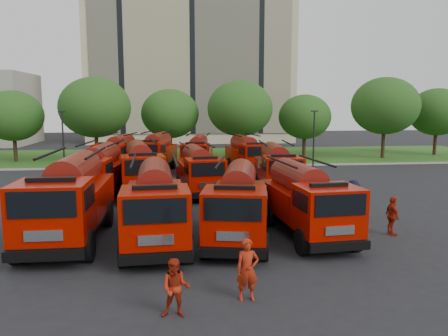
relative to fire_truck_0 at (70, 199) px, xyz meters
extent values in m
plane|color=black|center=(4.89, 2.77, -1.75)|extent=(140.00, 140.00, 0.00)
cube|color=#235015|center=(4.89, 28.77, -1.69)|extent=(70.00, 16.00, 0.12)
cube|color=gray|center=(4.89, 20.67, -1.68)|extent=(70.00, 0.30, 0.14)
cube|color=beige|center=(6.89, 50.77, 10.75)|extent=(30.00, 14.00, 25.00)
cube|color=black|center=(6.89, 43.67, 10.75)|extent=(28.00, 0.15, 22.00)
cylinder|color=#382314|center=(-11.11, 25.77, -0.56)|extent=(0.36, 0.36, 2.38)
ellipsoid|color=#1C4213|center=(-11.11, 25.77, 2.81)|extent=(5.71, 5.71, 4.86)
cylinder|color=#382314|center=(-3.11, 24.27, -0.35)|extent=(0.36, 0.36, 2.80)
ellipsoid|color=#1C4213|center=(-3.11, 24.27, 3.61)|extent=(6.72, 6.72, 5.71)
cylinder|color=#382314|center=(3.89, 26.77, -0.52)|extent=(0.36, 0.36, 2.45)
ellipsoid|color=#1C4213|center=(3.89, 26.77, 2.94)|extent=(5.88, 5.88, 5.00)
cylinder|color=#382314|center=(10.89, 25.27, -0.38)|extent=(0.36, 0.36, 2.73)
ellipsoid|color=#1C4213|center=(10.89, 25.27, 3.48)|extent=(6.55, 6.55, 5.57)
cylinder|color=#382314|center=(17.89, 26.27, -0.61)|extent=(0.36, 0.36, 2.27)
ellipsoid|color=#1C4213|center=(17.89, 26.27, 2.61)|extent=(5.46, 5.46, 4.64)
cylinder|color=#382314|center=(25.89, 24.77, -0.31)|extent=(0.36, 0.36, 2.87)
ellipsoid|color=#1C4213|center=(25.89, 24.77, 3.75)|extent=(6.89, 6.89, 5.85)
cylinder|color=#382314|center=(32.89, 26.77, -0.49)|extent=(0.36, 0.36, 2.52)
ellipsoid|color=#1C4213|center=(32.89, 26.77, 3.08)|extent=(6.05, 6.05, 5.14)
cylinder|color=black|center=(-5.11, 19.97, 0.75)|extent=(0.14, 0.14, 5.00)
cube|color=black|center=(-5.11, 19.97, 3.30)|extent=(0.60, 0.25, 0.12)
cylinder|color=black|center=(16.89, 19.97, 0.75)|extent=(0.14, 0.14, 5.00)
cube|color=black|center=(16.89, 19.97, 3.30)|extent=(0.60, 0.25, 0.12)
cube|color=black|center=(0.00, 0.01, -1.06)|extent=(2.46, 7.45, 0.32)
cube|color=black|center=(0.00, -3.77, -1.11)|extent=(2.66, 0.27, 0.37)
cube|color=#8D0A00|center=(0.00, -2.54, 0.14)|extent=(2.61, 2.35, 2.08)
cube|color=black|center=(0.00, -3.73, 0.62)|extent=(2.24, 0.06, 0.90)
cube|color=#8D0A00|center=(0.00, 1.18, -0.20)|extent=(2.61, 4.90, 1.38)
cylinder|color=#5E110B|center=(0.00, 1.18, 0.93)|extent=(1.60, 4.47, 1.60)
cylinder|color=black|center=(-1.23, -2.75, -1.16)|extent=(0.37, 1.17, 1.17)
cylinder|color=black|center=(1.22, -2.76, -1.16)|extent=(0.37, 1.17, 1.17)
cylinder|color=black|center=(-1.22, 1.93, -1.16)|extent=(0.37, 1.17, 1.17)
cylinder|color=black|center=(1.23, 1.93, -1.16)|extent=(0.37, 1.17, 1.17)
cube|color=black|center=(3.58, -0.85, -1.11)|extent=(2.59, 6.99, 0.30)
cube|color=black|center=(3.74, -4.34, -1.16)|extent=(2.47, 0.36, 0.34)
cube|color=#8D0A00|center=(3.69, -3.21, 0.00)|extent=(2.51, 2.28, 1.92)
cube|color=black|center=(3.74, -4.31, 0.44)|extent=(2.07, 0.15, 0.84)
cube|color=#8D0A00|center=(3.52, 0.23, -0.32)|extent=(2.63, 4.64, 1.28)
cylinder|color=#5E110B|center=(3.52, 0.23, 0.73)|extent=(1.67, 4.20, 1.48)
cylinder|color=black|center=(2.57, -3.46, -1.21)|extent=(0.40, 1.10, 1.08)
cylinder|color=black|center=(4.83, -3.35, -1.21)|extent=(0.40, 1.10, 1.08)
cylinder|color=black|center=(2.36, 0.87, -1.21)|extent=(0.40, 1.10, 1.08)
cylinder|color=black|center=(4.62, 0.98, -1.21)|extent=(0.40, 1.10, 1.08)
cube|color=black|center=(6.99, -0.75, -1.13)|extent=(3.41, 6.90, 0.28)
cube|color=black|center=(6.34, -4.03, -1.18)|extent=(2.36, 0.69, 0.33)
cube|color=#8D0A00|center=(6.55, -2.97, -0.07)|extent=(2.67, 2.48, 1.84)
cube|color=black|center=(6.35, -4.01, 0.35)|extent=(1.95, 0.43, 0.80)
cube|color=#8D0A00|center=(7.19, 0.27, -0.38)|extent=(3.11, 4.71, 1.23)
cylinder|color=#5E110B|center=(7.19, 0.27, 0.62)|extent=(2.16, 4.16, 1.42)
cylinder|color=black|center=(5.45, -2.94, -1.23)|extent=(0.52, 1.08, 1.04)
cylinder|color=black|center=(7.58, -3.36, -1.23)|extent=(0.52, 1.08, 1.04)
cylinder|color=black|center=(6.26, 1.13, -1.23)|extent=(0.52, 1.08, 1.04)
cylinder|color=black|center=(8.38, 0.71, -1.23)|extent=(0.52, 1.08, 1.04)
cube|color=black|center=(10.01, -0.43, -1.14)|extent=(2.70, 6.70, 0.28)
cube|color=black|center=(10.29, -3.74, -1.19)|extent=(2.35, 0.43, 0.33)
cube|color=#8D0A00|center=(10.20, -2.67, -0.09)|extent=(2.46, 2.24, 1.82)
cube|color=black|center=(10.29, -3.71, 0.33)|extent=(1.96, 0.21, 0.79)
cube|color=#8D0A00|center=(9.92, 0.59, -0.39)|extent=(2.65, 4.48, 1.21)
cylinder|color=#5E110B|center=(9.92, 0.59, 0.60)|extent=(1.73, 4.03, 1.40)
cylinder|color=black|center=(9.15, -2.95, -1.23)|extent=(0.41, 1.05, 1.03)
cylinder|color=black|center=(11.29, -2.76, -1.23)|extent=(0.41, 1.05, 1.03)
cylinder|color=black|center=(8.80, 1.15, -1.23)|extent=(0.41, 1.05, 1.03)
cylinder|color=black|center=(10.94, 1.33, -1.23)|extent=(0.41, 1.05, 1.03)
cube|color=black|center=(-0.21, 7.91, -1.11)|extent=(2.77, 7.05, 0.30)
cube|color=black|center=(-0.47, 4.42, -1.16)|extent=(2.48, 0.43, 0.35)
cube|color=#8D0A00|center=(-0.39, 5.55, 0.00)|extent=(2.57, 2.34, 1.92)
cube|color=black|center=(-0.47, 4.45, 0.45)|extent=(2.07, 0.20, 0.84)
cube|color=#8D0A00|center=(-0.13, 8.99, -0.32)|extent=(2.74, 4.70, 1.28)
cylinder|color=#5E110B|center=(-0.13, 8.99, 0.73)|extent=(1.78, 4.24, 1.48)
cylinder|color=black|center=(-1.53, 5.44, -1.21)|extent=(0.42, 1.11, 1.08)
cylinder|color=black|center=(0.73, 5.27, -1.21)|extent=(0.42, 1.11, 1.08)
cylinder|color=black|center=(-1.21, 9.76, -1.21)|extent=(0.42, 1.11, 1.08)
cylinder|color=black|center=(1.05, 9.60, -1.21)|extent=(0.42, 1.11, 1.08)
cube|color=black|center=(2.19, 9.22, -1.10)|extent=(3.27, 7.22, 0.30)
cube|color=black|center=(2.70, 5.73, -1.15)|extent=(2.50, 0.61, 0.35)
cube|color=#8D0A00|center=(2.53, 6.86, 0.02)|extent=(2.73, 2.52, 1.94)
cube|color=black|center=(2.69, 5.76, 0.47)|extent=(2.07, 0.35, 0.85)
cube|color=#8D0A00|center=(2.03, 10.31, -0.31)|extent=(3.07, 4.88, 1.29)
cylinder|color=#5E110B|center=(2.03, 10.31, 0.75)|extent=(2.08, 4.35, 1.49)
cylinder|color=black|center=(1.43, 6.50, -1.20)|extent=(0.50, 1.13, 1.09)
cylinder|color=black|center=(3.69, 6.83, -1.20)|extent=(0.50, 1.13, 1.09)
cylinder|color=black|center=(0.80, 10.83, -1.20)|extent=(0.50, 1.13, 1.09)
cylinder|color=black|center=(3.06, 11.16, -1.20)|extent=(0.50, 1.13, 1.09)
cube|color=black|center=(5.88, 9.02, -1.16)|extent=(2.81, 6.55, 0.27)
cube|color=black|center=(6.25, 5.82, -1.20)|extent=(2.28, 0.49, 0.32)
cube|color=#8D0A00|center=(6.13, 6.86, -0.14)|extent=(2.44, 2.24, 1.77)
cube|color=black|center=(6.25, 5.85, 0.27)|extent=(1.90, 0.27, 0.77)
cube|color=#8D0A00|center=(5.76, 10.01, -0.43)|extent=(2.69, 4.41, 1.18)
cylinder|color=#5E110B|center=(5.76, 10.01, 0.53)|extent=(1.80, 3.94, 1.36)
cylinder|color=black|center=(5.11, 6.55, -1.25)|extent=(0.43, 1.03, 1.00)
cylinder|color=black|center=(7.19, 6.80, -1.25)|extent=(0.43, 1.03, 1.00)
cylinder|color=black|center=(4.65, 10.52, -1.25)|extent=(0.43, 1.03, 1.00)
cylinder|color=black|center=(6.72, 10.76, -1.25)|extent=(0.43, 1.03, 1.00)
cube|color=black|center=(10.98, 9.13, -1.14)|extent=(2.59, 6.64, 0.28)
cube|color=black|center=(10.74, 5.84, -1.19)|extent=(2.33, 0.40, 0.33)
cube|color=#8D0A00|center=(10.82, 6.91, -0.10)|extent=(2.42, 2.20, 1.81)
cube|color=black|center=(10.74, 5.87, 0.32)|extent=(1.95, 0.18, 0.79)
cube|color=#8D0A00|center=(11.05, 10.15, -0.40)|extent=(2.57, 4.43, 1.21)
cylinder|color=#5E110B|center=(11.05, 10.15, 0.59)|extent=(1.67, 3.99, 1.39)
cylinder|color=black|center=(9.74, 6.80, -1.24)|extent=(0.40, 1.04, 1.02)
cylinder|color=black|center=(11.87, 6.65, -1.24)|extent=(0.40, 1.04, 1.02)
cylinder|color=black|center=(10.03, 10.87, -1.24)|extent=(0.40, 1.04, 1.02)
cylinder|color=black|center=(12.16, 10.72, -1.24)|extent=(0.40, 1.04, 1.02)
cube|color=black|center=(-0.34, 18.16, -1.13)|extent=(3.20, 6.89, 0.28)
cube|color=black|center=(-0.87, 14.84, -1.18)|extent=(2.38, 0.61, 0.33)
cube|color=#8D0A00|center=(-0.70, 15.91, -0.07)|extent=(2.62, 2.42, 1.85)
cube|color=black|center=(-0.87, 14.87, 0.36)|extent=(1.97, 0.36, 0.81)
cube|color=#8D0A00|center=(-0.18, 19.19, -0.37)|extent=(2.98, 4.67, 1.23)
cylinder|color=#5E110B|center=(-0.18, 19.19, 0.63)|extent=(2.03, 4.15, 1.42)
cylinder|color=black|center=(-1.81, 15.90, -1.23)|extent=(0.49, 1.08, 1.04)
cylinder|color=black|center=(0.35, 15.55, -1.23)|extent=(0.49, 1.08, 1.04)
cylinder|color=black|center=(-1.15, 20.02, -1.23)|extent=(0.49, 1.08, 1.04)
cylinder|color=black|center=(1.00, 19.67, -1.23)|extent=(0.49, 1.08, 1.04)
cube|color=black|center=(2.71, 18.75, -1.11)|extent=(3.58, 7.20, 0.30)
cube|color=black|center=(2.02, 15.32, -1.16)|extent=(2.46, 0.73, 0.34)
cube|color=#8D0A00|center=(2.24, 16.43, 0.00)|extent=(2.79, 2.60, 1.92)
cube|color=black|center=(2.03, 15.35, 0.44)|extent=(2.03, 0.46, 0.84)
cube|color=#8D0A00|center=(2.92, 19.81, -0.32)|extent=(3.25, 4.91, 1.28)
cylinder|color=#5E110B|center=(2.92, 19.81, 0.72)|extent=(2.26, 4.34, 1.48)
cylinder|color=black|center=(1.10, 16.46, -1.21)|extent=(0.55, 1.13, 1.08)
cylinder|color=black|center=(3.31, 16.02, -1.21)|extent=(0.55, 1.13, 1.08)
cylinder|color=black|center=(1.95, 20.71, -1.21)|extent=(0.55, 1.13, 1.08)
cylinder|color=black|center=(4.17, 20.26, -1.21)|extent=(0.55, 1.13, 1.08)
cube|color=black|center=(6.27, 18.41, -1.15)|extent=(2.98, 6.68, 0.28)
cube|color=black|center=(5.82, 15.17, -1.20)|extent=(2.31, 0.54, 0.32)
cube|color=#8D0A00|center=(5.96, 16.22, -0.11)|extent=(2.51, 2.32, 1.80)
cube|color=black|center=(5.82, 15.19, 0.30)|extent=(1.92, 0.31, 0.78)
cube|color=#8D0A00|center=(6.40, 19.41, -0.41)|extent=(2.82, 4.51, 1.20)
cylinder|color=#5E110B|center=(6.40, 19.41, 0.57)|extent=(1.90, 4.02, 1.38)
cylinder|color=black|center=(4.89, 16.18, -1.24)|extent=(0.46, 1.05, 1.01)
cylinder|color=black|center=(6.99, 15.89, -1.24)|extent=(0.46, 1.05, 1.01)
cylinder|color=black|center=(5.44, 20.19, -1.24)|extent=(0.46, 1.05, 1.01)
cylinder|color=black|center=(7.54, 19.90, -1.24)|extent=(0.46, 1.05, 1.01)
cube|color=black|center=(10.43, 17.89, -1.16)|extent=(3.00, 6.61, 0.27)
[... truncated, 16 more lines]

